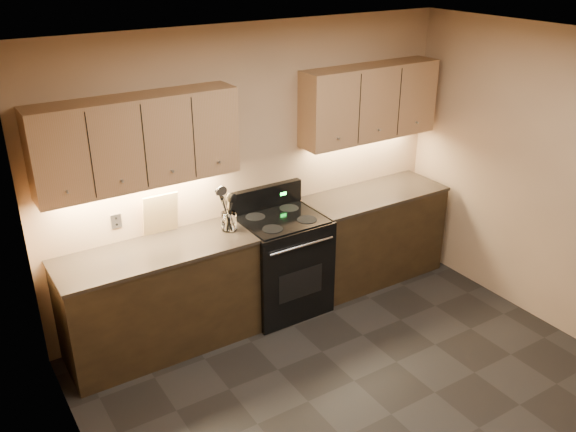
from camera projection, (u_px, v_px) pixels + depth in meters
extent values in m
plane|color=black|center=(391.00, 414.00, 4.52)|extent=(4.00, 4.00, 0.00)
plane|color=silver|center=(424.00, 58.00, 3.44)|extent=(4.00, 4.00, 0.00)
cube|color=tan|center=(255.00, 171.00, 5.51)|extent=(4.00, 0.04, 2.60)
cube|color=tan|center=(101.00, 365.00, 3.00)|extent=(0.04, 4.00, 2.60)
cube|color=black|center=(160.00, 301.00, 5.10)|extent=(1.60, 0.60, 0.90)
cube|color=#3C3126|center=(155.00, 252.00, 4.91)|extent=(1.62, 0.62, 0.03)
cube|color=black|center=(372.00, 236.00, 6.21)|extent=(1.44, 0.60, 0.90)
cube|color=#3C3126|center=(374.00, 194.00, 6.02)|extent=(1.46, 0.62, 0.03)
cube|color=black|center=(281.00, 264.00, 5.65)|extent=(0.76, 0.65, 0.92)
cube|color=black|center=(281.00, 219.00, 5.46)|extent=(0.70, 0.60, 0.01)
cube|color=black|center=(265.00, 198.00, 5.63)|extent=(0.76, 0.07, 0.22)
cube|color=#19FF33|center=(283.00, 194.00, 5.69)|extent=(0.06, 0.00, 0.03)
cylinder|color=silver|center=(302.00, 246.00, 5.25)|extent=(0.65, 0.02, 0.02)
cube|color=black|center=(301.00, 284.00, 5.42)|extent=(0.46, 0.00, 0.28)
cylinder|color=black|center=(273.00, 229.00, 5.25)|extent=(0.18, 0.18, 0.00)
cylinder|color=black|center=(307.00, 220.00, 5.43)|extent=(0.18, 0.18, 0.00)
cylinder|color=black|center=(255.00, 217.00, 5.48)|extent=(0.18, 0.18, 0.00)
cylinder|color=black|center=(289.00, 208.00, 5.66)|extent=(0.18, 0.18, 0.00)
cube|color=#A47552|center=(137.00, 142.00, 4.65)|extent=(1.60, 0.30, 0.70)
cube|color=#A47552|center=(370.00, 102.00, 5.76)|extent=(1.44, 0.30, 0.70)
cube|color=#B2B5BA|center=(116.00, 221.00, 4.95)|extent=(0.08, 0.01, 0.12)
cylinder|color=white|center=(229.00, 221.00, 5.21)|extent=(0.14, 0.14, 0.16)
cylinder|color=white|center=(229.00, 229.00, 5.24)|extent=(0.13, 0.13, 0.02)
cube|color=#DDB277|center=(160.00, 214.00, 5.09)|extent=(0.30, 0.11, 0.37)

